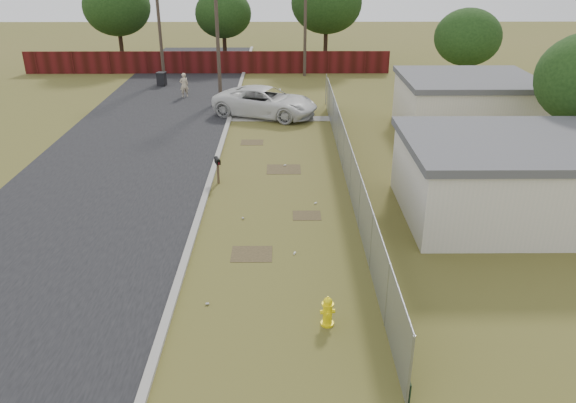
{
  "coord_description": "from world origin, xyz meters",
  "views": [
    {
      "loc": [
        0.32,
        -21.71,
        9.59
      ],
      "look_at": [
        0.46,
        -3.08,
        1.1
      ],
      "focal_mm": 35.0,
      "sensor_mm": 36.0,
      "label": 1
    }
  ],
  "objects_px": {
    "fire_hydrant": "(328,312)",
    "mailbox": "(218,163)",
    "pickup_truck": "(266,102)",
    "trash_bin": "(162,79)",
    "pedestrian": "(184,85)"
  },
  "relations": [
    {
      "from": "fire_hydrant",
      "to": "mailbox",
      "type": "xyz_separation_m",
      "value": [
        -4.1,
        10.27,
        0.52
      ]
    },
    {
      "from": "fire_hydrant",
      "to": "pedestrian",
      "type": "xyz_separation_m",
      "value": [
        -8.11,
        26.01,
        0.4
      ]
    },
    {
      "from": "pedestrian",
      "to": "trash_bin",
      "type": "bearing_deg",
      "value": -81.13
    },
    {
      "from": "pickup_truck",
      "to": "pedestrian",
      "type": "relative_size",
      "value": 3.84
    },
    {
      "from": "fire_hydrant",
      "to": "trash_bin",
      "type": "distance_m",
      "value": 31.23
    },
    {
      "from": "pedestrian",
      "to": "pickup_truck",
      "type": "bearing_deg",
      "value": 115.48
    },
    {
      "from": "trash_bin",
      "to": "fire_hydrant",
      "type": "bearing_deg",
      "value": -70.58
    },
    {
      "from": "mailbox",
      "to": "pickup_truck",
      "type": "xyz_separation_m",
      "value": [
        1.79,
        10.86,
        -0.06
      ]
    },
    {
      "from": "fire_hydrant",
      "to": "pickup_truck",
      "type": "relative_size",
      "value": 0.14
    },
    {
      "from": "pickup_truck",
      "to": "trash_bin",
      "type": "relative_size",
      "value": 6.3
    },
    {
      "from": "fire_hydrant",
      "to": "mailbox",
      "type": "relative_size",
      "value": 0.76
    },
    {
      "from": "fire_hydrant",
      "to": "mailbox",
      "type": "distance_m",
      "value": 11.08
    },
    {
      "from": "pedestrian",
      "to": "mailbox",
      "type": "bearing_deg",
      "value": 79.82
    },
    {
      "from": "pickup_truck",
      "to": "pedestrian",
      "type": "height_order",
      "value": "pickup_truck"
    },
    {
      "from": "pedestrian",
      "to": "trash_bin",
      "type": "xyz_separation_m",
      "value": [
        -2.27,
        3.45,
        -0.31
      ]
    }
  ]
}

